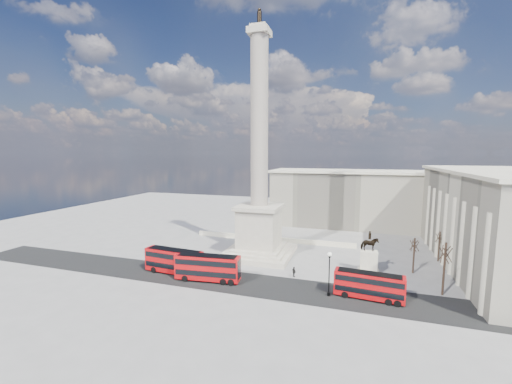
{
  "coord_description": "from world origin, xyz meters",
  "views": [
    {
      "loc": [
        19.05,
        -57.32,
        21.67
      ],
      "look_at": [
        0.85,
        0.09,
        14.2
      ],
      "focal_mm": 22.0,
      "sensor_mm": 36.0,
      "label": 1
    }
  ],
  "objects_px": {
    "red_bus_b": "(208,267)",
    "victorian_lamp": "(329,270)",
    "pedestrian_standing": "(399,288)",
    "red_bus_c": "(369,285)",
    "nelsons_column": "(259,195)",
    "pedestrian_walking": "(364,279)",
    "equestrian_statue": "(369,258)",
    "pedestrian_crossing": "(294,272)",
    "red_bus_a": "(174,261)"
  },
  "relations": [
    {
      "from": "pedestrian_standing",
      "to": "red_bus_a",
      "type": "bearing_deg",
      "value": -17.47
    },
    {
      "from": "pedestrian_standing",
      "to": "red_bus_c",
      "type": "bearing_deg",
      "value": 12.82
    },
    {
      "from": "pedestrian_walking",
      "to": "pedestrian_crossing",
      "type": "xyz_separation_m",
      "value": [
        -11.75,
        -0.58,
        0.13
      ]
    },
    {
      "from": "nelsons_column",
      "to": "pedestrian_crossing",
      "type": "bearing_deg",
      "value": -46.19
    },
    {
      "from": "nelsons_column",
      "to": "red_bus_b",
      "type": "xyz_separation_m",
      "value": [
        -4.25,
        -15.87,
        -10.56
      ]
    },
    {
      "from": "nelsons_column",
      "to": "victorian_lamp",
      "type": "xyz_separation_m",
      "value": [
        15.85,
        -15.5,
        -8.86
      ]
    },
    {
      "from": "equestrian_statue",
      "to": "pedestrian_crossing",
      "type": "bearing_deg",
      "value": -153.96
    },
    {
      "from": "red_bus_b",
      "to": "equestrian_statue",
      "type": "relative_size",
      "value": 1.45
    },
    {
      "from": "nelsons_column",
      "to": "red_bus_c",
      "type": "xyz_separation_m",
      "value": [
        21.67,
        -14.72,
        -10.8
      ]
    },
    {
      "from": "red_bus_b",
      "to": "pedestrian_crossing",
      "type": "relative_size",
      "value": 6.15
    },
    {
      "from": "red_bus_a",
      "to": "equestrian_statue",
      "type": "distance_m",
      "value": 35.29
    },
    {
      "from": "nelsons_column",
      "to": "pedestrian_walking",
      "type": "distance_m",
      "value": 26.09
    },
    {
      "from": "nelsons_column",
      "to": "red_bus_c",
      "type": "relative_size",
      "value": 4.93
    },
    {
      "from": "equestrian_statue",
      "to": "pedestrian_walking",
      "type": "height_order",
      "value": "equestrian_statue"
    },
    {
      "from": "red_bus_a",
      "to": "red_bus_b",
      "type": "bearing_deg",
      "value": -4.13
    },
    {
      "from": "victorian_lamp",
      "to": "pedestrian_walking",
      "type": "bearing_deg",
      "value": 49.66
    },
    {
      "from": "nelsons_column",
      "to": "red_bus_c",
      "type": "bearing_deg",
      "value": -34.19
    },
    {
      "from": "victorian_lamp",
      "to": "pedestrian_standing",
      "type": "distance_m",
      "value": 11.56
    },
    {
      "from": "red_bus_b",
      "to": "victorian_lamp",
      "type": "relative_size",
      "value": 1.64
    },
    {
      "from": "red_bus_c",
      "to": "victorian_lamp",
      "type": "height_order",
      "value": "victorian_lamp"
    },
    {
      "from": "pedestrian_standing",
      "to": "victorian_lamp",
      "type": "bearing_deg",
      "value": -1.33
    },
    {
      "from": "red_bus_a",
      "to": "victorian_lamp",
      "type": "bearing_deg",
      "value": 3.05
    },
    {
      "from": "red_bus_c",
      "to": "pedestrian_walking",
      "type": "xyz_separation_m",
      "value": [
        -0.5,
        5.48,
        -1.33
      ]
    },
    {
      "from": "red_bus_c",
      "to": "pedestrian_standing",
      "type": "relative_size",
      "value": 5.36
    },
    {
      "from": "red_bus_c",
      "to": "pedestrian_standing",
      "type": "xyz_separation_m",
      "value": [
        4.56,
        3.22,
        -1.17
      ]
    },
    {
      "from": "nelsons_column",
      "to": "red_bus_b",
      "type": "height_order",
      "value": "nelsons_column"
    },
    {
      "from": "pedestrian_walking",
      "to": "pedestrian_crossing",
      "type": "bearing_deg",
      "value": -179.72
    },
    {
      "from": "equestrian_statue",
      "to": "red_bus_c",
      "type": "bearing_deg",
      "value": -91.62
    },
    {
      "from": "red_bus_b",
      "to": "pedestrian_standing",
      "type": "height_order",
      "value": "red_bus_b"
    },
    {
      "from": "victorian_lamp",
      "to": "equestrian_statue",
      "type": "distance_m",
      "value": 13.39
    },
    {
      "from": "red_bus_b",
      "to": "pedestrian_walking",
      "type": "relative_size",
      "value": 7.19
    },
    {
      "from": "nelsons_column",
      "to": "pedestrian_walking",
      "type": "bearing_deg",
      "value": -23.57
    },
    {
      "from": "equestrian_statue",
      "to": "pedestrian_standing",
      "type": "distance_m",
      "value": 9.07
    },
    {
      "from": "nelsons_column",
      "to": "pedestrian_standing",
      "type": "bearing_deg",
      "value": -23.67
    },
    {
      "from": "nelsons_column",
      "to": "red_bus_a",
      "type": "height_order",
      "value": "nelsons_column"
    },
    {
      "from": "red_bus_a",
      "to": "victorian_lamp",
      "type": "xyz_separation_m",
      "value": [
        27.37,
        -0.75,
        1.71
      ]
    },
    {
      "from": "nelsons_column",
      "to": "pedestrian_standing",
      "type": "relative_size",
      "value": 26.39
    },
    {
      "from": "nelsons_column",
      "to": "red_bus_a",
      "type": "bearing_deg",
      "value": -127.98
    },
    {
      "from": "equestrian_statue",
      "to": "nelsons_column",
      "type": "bearing_deg",
      "value": 170.5
    },
    {
      "from": "victorian_lamp",
      "to": "equestrian_statue",
      "type": "xyz_separation_m",
      "value": [
        6.14,
        11.82,
        -1.38
      ]
    },
    {
      "from": "nelsons_column",
      "to": "red_bus_c",
      "type": "height_order",
      "value": "nelsons_column"
    },
    {
      "from": "victorian_lamp",
      "to": "pedestrian_walking",
      "type": "xyz_separation_m",
      "value": [
        5.32,
        6.26,
        -3.27
      ]
    },
    {
      "from": "red_bus_c",
      "to": "equestrian_statue",
      "type": "xyz_separation_m",
      "value": [
        0.31,
        11.04,
        0.56
      ]
    },
    {
      "from": "nelsons_column",
      "to": "equestrian_statue",
      "type": "bearing_deg",
      "value": -9.5
    },
    {
      "from": "red_bus_a",
      "to": "equestrian_statue",
      "type": "bearing_deg",
      "value": 22.91
    },
    {
      "from": "nelsons_column",
      "to": "pedestrian_walking",
      "type": "xyz_separation_m",
      "value": [
        21.17,
        -9.24,
        -12.13
      ]
    },
    {
      "from": "red_bus_c",
      "to": "pedestrian_crossing",
      "type": "distance_m",
      "value": 13.25
    },
    {
      "from": "nelsons_column",
      "to": "victorian_lamp",
      "type": "bearing_deg",
      "value": -44.36
    },
    {
      "from": "pedestrian_walking",
      "to": "pedestrian_standing",
      "type": "relative_size",
      "value": 0.83
    },
    {
      "from": "pedestrian_walking",
      "to": "victorian_lamp",
      "type": "bearing_deg",
      "value": -132.9
    }
  ]
}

